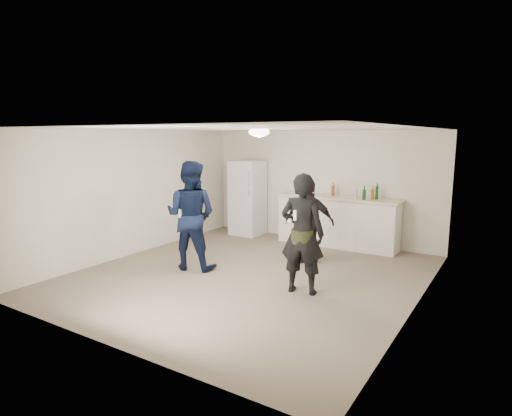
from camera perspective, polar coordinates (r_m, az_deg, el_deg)
The scene contains 21 objects.
floor at distance 7.53m, azimuth -0.82°, elevation -8.88°, with size 6.00×6.00×0.00m, color #6B5B4C.
ceiling at distance 7.14m, azimuth -0.86°, elevation 10.51°, with size 6.00×6.00×0.00m, color silver.
wall_back at distance 9.86m, azimuth 8.65°, elevation 2.89°, with size 6.00×6.00×0.00m, color beige.
wall_front at distance 5.03m, azimuth -19.74°, elevation -4.08°, with size 6.00×6.00×0.00m, color beige.
wall_left at distance 9.01m, azimuth -15.72°, elevation 2.00°, with size 6.00×6.00×0.00m, color beige.
wall_right at distance 6.21m, azimuth 21.03°, elevation -1.61°, with size 6.00×6.00×0.00m, color beige.
counter at distance 9.47m, azimuth 10.77°, elevation -1.89°, with size 2.60×0.56×1.05m, color silver.
counter_top at distance 9.38m, azimuth 10.88°, elevation 1.37°, with size 2.68×0.64×0.04m, color beige.
fridge at distance 10.38m, azimuth -1.13°, elevation 1.38°, with size 0.70×0.70×1.80m, color white.
fridge_handle at distance 9.86m, azimuth -0.95°, elevation 3.29°, with size 0.02×0.02×0.60m, color silver.
ceiling_dome at distance 7.39m, azimuth 0.42°, elevation 10.09°, with size 0.36×0.36×0.16m, color white.
shaker at distance 9.61m, azimuth 6.20°, elevation 2.32°, with size 0.08×0.08×0.17m, color #ADAEB2.
man at distance 7.75m, azimuth -8.69°, elevation -0.98°, with size 0.95×0.74×1.95m, color #0E193C.
woman at distance 6.51m, azimuth 6.19°, elevation -3.43°, with size 0.68×0.44×1.85m, color black.
camo_shorts at distance 6.53m, azimuth 6.18°, elevation -4.08°, with size 0.34×0.34×0.28m, color #34391A.
spectator at distance 8.07m, azimuth 7.14°, elevation -1.90°, with size 0.92×0.38×1.57m, color black.
remote_man at distance 7.53m, azimuth -10.09°, elevation -0.77°, with size 0.04×0.04×0.15m, color silver.
nunchuk_man at distance 7.49m, azimuth -9.24°, elevation -1.35°, with size 0.07×0.07×0.07m, color white.
remote_woman at distance 6.22m, azimuth 5.24°, elevation -0.97°, with size 0.04×0.04×0.15m, color white.
nunchuk_woman at distance 6.31m, azimuth 4.54°, elevation -1.73°, with size 0.07×0.07×0.07m, color white.
bottle_cluster at distance 9.20m, azimuth 13.70°, elevation 1.92°, with size 1.05×0.33×0.27m.
Camera 1 is at (3.87, -6.00, 2.39)m, focal length 30.00 mm.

